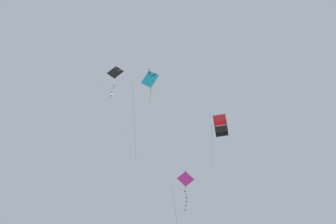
{
  "coord_description": "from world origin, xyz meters",
  "views": [
    {
      "loc": [
        19.55,
        -13.38,
        4.34
      ],
      "look_at": [
        3.05,
        0.22,
        30.37
      ],
      "focal_mm": 38.7,
      "sensor_mm": 36.0,
      "label": 1
    }
  ],
  "objects_px": {
    "kite_diamond_upper_right": "(150,80)",
    "kite_diamond_near_right": "(185,180)",
    "kite_diamond_low_drifter": "(115,73)",
    "kite_box_far_centre": "(221,126)"
  },
  "relations": [
    {
      "from": "kite_diamond_upper_right",
      "to": "kite_diamond_near_right",
      "type": "distance_m",
      "value": 11.58
    },
    {
      "from": "kite_diamond_upper_right",
      "to": "kite_diamond_near_right",
      "type": "xyz_separation_m",
      "value": [
        -0.05,
        4.34,
        -10.74
      ]
    },
    {
      "from": "kite_box_far_centre",
      "to": "kite_diamond_near_right",
      "type": "xyz_separation_m",
      "value": [
        -2.47,
        -2.72,
        -6.69
      ]
    },
    {
      "from": "kite_diamond_upper_right",
      "to": "kite_diamond_low_drifter",
      "type": "bearing_deg",
      "value": -126.05
    },
    {
      "from": "kite_diamond_low_drifter",
      "to": "kite_diamond_near_right",
      "type": "bearing_deg",
      "value": 40.37
    },
    {
      "from": "kite_diamond_near_right",
      "to": "kite_diamond_low_drifter",
      "type": "height_order",
      "value": "kite_diamond_low_drifter"
    },
    {
      "from": "kite_box_far_centre",
      "to": "kite_diamond_near_right",
      "type": "distance_m",
      "value": 7.63
    },
    {
      "from": "kite_diamond_upper_right",
      "to": "kite_diamond_low_drifter",
      "type": "height_order",
      "value": "kite_diamond_upper_right"
    },
    {
      "from": "kite_diamond_upper_right",
      "to": "kite_box_far_centre",
      "type": "bearing_deg",
      "value": 30.1
    },
    {
      "from": "kite_diamond_near_right",
      "to": "kite_diamond_low_drifter",
      "type": "bearing_deg",
      "value": -153.72
    }
  ]
}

